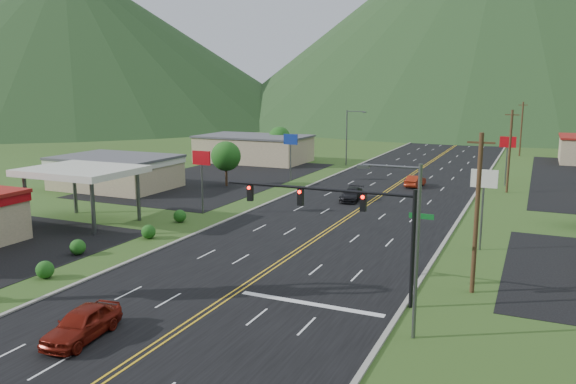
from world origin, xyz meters
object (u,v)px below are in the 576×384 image
at_px(traffic_signal, 347,212).
at_px(streetlight_west, 349,134).
at_px(car_red_near, 82,324).
at_px(car_red_far, 415,181).
at_px(gas_canopy, 81,172).
at_px(car_dark_mid, 352,195).
at_px(streetlight_east, 411,240).

xyz_separation_m(traffic_signal, streetlight_west, (-18.16, 56.00, -0.15)).
relative_size(car_red_near, car_red_far, 1.09).
relative_size(gas_canopy, car_red_near, 2.07).
distance_m(car_red_near, car_dark_mid, 39.40).
relative_size(streetlight_east, car_red_far, 2.04).
height_order(traffic_signal, gas_canopy, traffic_signal).
relative_size(gas_canopy, car_red_far, 2.27).
relative_size(car_red_near, car_dark_mid, 1.00).
bearing_deg(streetlight_east, car_red_far, 101.07).
height_order(gas_canopy, car_dark_mid, gas_canopy).
relative_size(traffic_signal, car_red_far, 2.97).
bearing_deg(car_red_far, car_dark_mid, 75.25).
xyz_separation_m(car_red_near, car_red_far, (6.34, 51.43, -0.10)).
height_order(streetlight_east, gas_canopy, streetlight_east).
relative_size(streetlight_east, streetlight_west, 1.00).
bearing_deg(streetlight_east, traffic_signal, 139.61).
height_order(streetlight_west, car_dark_mid, streetlight_west).
xyz_separation_m(streetlight_east, car_red_far, (-8.68, 44.34, -4.45)).
height_order(traffic_signal, car_red_near, traffic_signal).
xyz_separation_m(streetlight_west, gas_canopy, (-10.32, -48.00, -0.31)).
bearing_deg(streetlight_west, car_dark_mid, -71.03).
bearing_deg(car_red_near, streetlight_west, 89.94).
height_order(streetlight_east, car_red_near, streetlight_east).
relative_size(traffic_signal, streetlight_east, 1.46).
relative_size(traffic_signal, car_red_near, 2.71).
distance_m(traffic_signal, streetlight_east, 6.17).
bearing_deg(car_red_far, streetlight_east, 107.41).
height_order(streetlight_west, car_red_near, streetlight_west).
height_order(car_red_near, car_red_far, car_red_near).
bearing_deg(gas_canopy, car_dark_mid, 45.61).
height_order(car_dark_mid, car_red_far, car_red_far).
bearing_deg(car_dark_mid, streetlight_east, -71.46).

